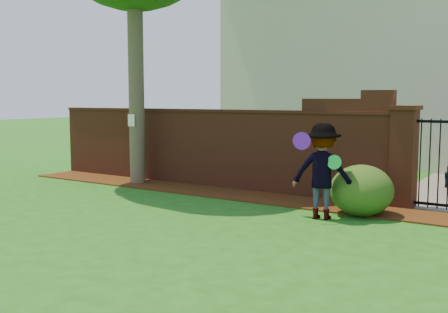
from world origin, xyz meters
The scene contains 10 objects.
ground centered at (0.00, 0.00, -0.01)m, with size 80.00×80.00×0.01m, color #1E5B16.
mulch_bed centered at (-0.95, 3.34, 0.01)m, with size 11.10×1.08×0.03m, color #371D0A.
brick_wall centered at (-2.01, 4.00, 0.93)m, with size 8.70×0.31×2.16m.
pillar_left centered at (2.40, 4.00, 0.96)m, with size 0.50×0.50×1.88m.
house centered at (1.00, 12.00, 3.16)m, with size 12.40×6.40×6.30m.
paper_notice centered at (-3.60, 3.21, 1.50)m, with size 0.20×0.01×0.28m, color white.
shrub_left centered at (2.00, 2.89, 0.44)m, with size 1.08×1.08×0.88m, color #1F4A16.
man centered at (1.53, 2.30, 0.80)m, with size 1.03×0.59×1.60m, color gray.
frisbee_purple centered at (1.31, 1.96, 1.32)m, with size 0.29×0.29×0.03m, color purple.
frisbee_green centered at (1.77, 2.22, 0.98)m, with size 0.24×0.24×0.02m, color green.
Camera 1 is at (5.01, -5.92, 2.01)m, focal length 42.87 mm.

